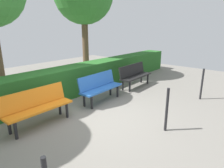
% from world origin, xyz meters
% --- Properties ---
extents(ground_plane, '(16.00, 16.00, 0.00)m').
position_xyz_m(ground_plane, '(0.00, 0.00, 0.00)').
color(ground_plane, gray).
extents(bench_black, '(1.66, 0.52, 0.86)m').
position_xyz_m(bench_black, '(-2.88, -0.58, 0.48)').
color(bench_black, black).
rests_on(bench_black, ground_plane).
extents(bench_blue, '(1.55, 0.52, 0.86)m').
position_xyz_m(bench_blue, '(-0.91, -0.55, 0.48)').
color(bench_blue, blue).
rests_on(bench_blue, ground_plane).
extents(bench_orange, '(1.61, 0.47, 0.86)m').
position_xyz_m(bench_orange, '(1.15, -0.63, 0.48)').
color(bench_orange, orange).
rests_on(bench_orange, ground_plane).
extents(hedge_row, '(11.41, 0.78, 0.97)m').
position_xyz_m(hedge_row, '(-0.94, -1.73, 0.48)').
color(hedge_row, '#266023').
rests_on(hedge_row, ground_plane).
extents(railing_post_near, '(0.06, 0.06, 1.00)m').
position_xyz_m(railing_post_near, '(-3.08, 1.83, 0.50)').
color(railing_post_near, black).
rests_on(railing_post_near, ground_plane).
extents(railing_post_mid, '(0.06, 0.06, 1.00)m').
position_xyz_m(railing_post_mid, '(-0.51, 1.83, 0.50)').
color(railing_post_mid, black).
rests_on(railing_post_mid, ground_plane).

